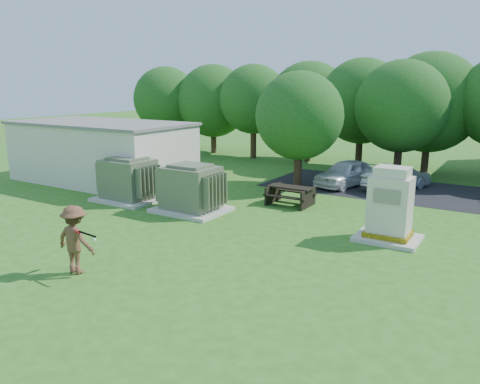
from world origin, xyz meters
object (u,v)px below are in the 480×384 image
Objects in this scene: batter at (75,240)px; transformer_left at (128,180)px; generator_cabinet at (390,209)px; picnic_table at (290,193)px; car_silver_a at (397,177)px; transformer_right at (191,189)px; car_white at (346,173)px; person_by_generator at (386,219)px.

transformer_left is at bearing -58.63° from batter.
picnic_table is (-5.10, 2.64, -0.61)m from generator_cabinet.
picnic_table is 0.50× the size of car_silver_a.
transformer_left is 1.00× the size of transformer_right.
batter reaches higher than car_white.
picnic_table is 5.80m from person_by_generator.
generator_cabinet is 8.54m from car_silver_a.
transformer_left and transformer_right have the same top height.
generator_cabinet is 10.43m from batter.
transformer_right is at bearing -98.96° from car_white.
transformer_left is at bearing 64.26° from car_silver_a.
batter is at bearing -131.99° from generator_cabinet.
car_silver_a is at bearing 53.94° from transformer_right.
person_by_generator is (-0.06, -0.21, -0.32)m from generator_cabinet.
transformer_right reaches higher than picnic_table.
car_white is (3.96, 8.54, -0.26)m from transformer_right.
picnic_table is (6.87, 3.25, -0.43)m from transformer_left.
car_white is (0.79, 5.29, 0.17)m from picnic_table.
car_silver_a is (5.22, 16.09, -0.35)m from batter.
transformer_right is at bearing -83.32° from batter.
picnic_table is 10.57m from batter.
transformer_right is at bearing 33.61° from person_by_generator.
person_by_generator reaches higher than car_white.
transformer_left reaches higher than car_white.
transformer_right is at bearing 76.97° from car_silver_a.
person_by_generator is 9.19m from car_white.
transformer_right reaches higher than person_by_generator.
transformer_right is 1.14× the size of generator_cabinet.
car_white is at bearing 32.17° from car_silver_a.
picnic_table is 1.22× the size of person_by_generator.
batter is (1.30, -7.14, 0.04)m from transformer_right.
batter is (-1.87, -10.39, 0.47)m from picnic_table.
picnic_table is at bearing 1.37° from person_by_generator.
transformer_left is 11.48m from car_white.
car_silver_a is at bearing -47.96° from person_by_generator.
generator_cabinet reaches higher than transformer_right.
car_silver_a is (-1.70, 8.55, -0.17)m from person_by_generator.
generator_cabinet is 0.63× the size of car_white.
picnic_table is at bearing 152.68° from generator_cabinet.
generator_cabinet reaches higher than transformer_left.
generator_cabinet is at bearing -73.91° from person_by_generator.
picnic_table is 5.35m from car_white.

